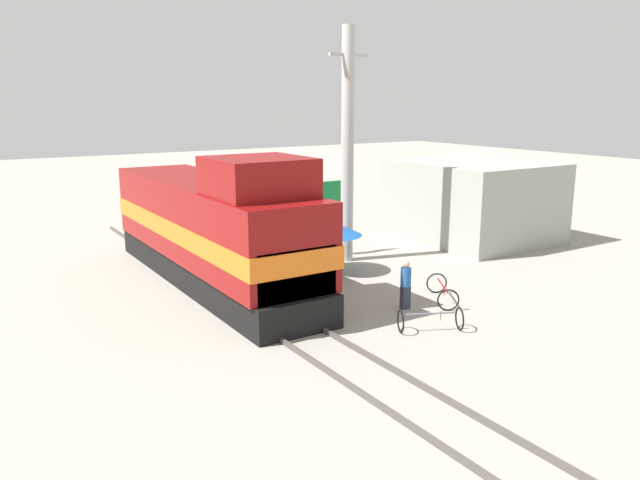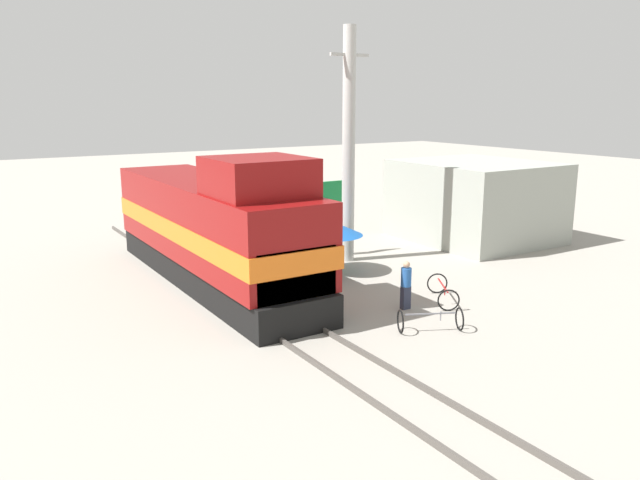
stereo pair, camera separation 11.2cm
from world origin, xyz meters
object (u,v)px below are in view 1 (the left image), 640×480
object	(u,v)px
vendor_umbrella	(331,228)
bicycle_spare	(430,320)
utility_pole	(348,146)
bicycle	(442,291)
locomotive	(215,230)
person_bystander	(406,283)
billboard_sign	(327,200)

from	to	relation	value
vendor_umbrella	bicycle_spare	distance (m)	7.13
utility_pole	bicycle	world-z (taller)	utility_pole
locomotive	vendor_umbrella	xyz separation A→B (m)	(4.48, -0.86, -0.28)
utility_pole	person_bystander	distance (m)	7.60
billboard_sign	bicycle_spare	world-z (taller)	billboard_sign
vendor_umbrella	bicycle	world-z (taller)	vendor_umbrella
person_bystander	bicycle_spare	size ratio (longest dim) A/B	0.82
utility_pole	bicycle	bearing A→B (deg)	-94.15
person_bystander	locomotive	bearing A→B (deg)	125.31
person_bystander	bicycle	world-z (taller)	person_bystander
locomotive	person_bystander	size ratio (longest dim) A/B	8.29
bicycle	bicycle_spare	bearing A→B (deg)	-108.48
utility_pole	person_bystander	xyz separation A→B (m)	(-1.98, -6.20, -3.93)
utility_pole	vendor_umbrella	xyz separation A→B (m)	(-1.60, -1.26, -3.02)
locomotive	utility_pole	size ratio (longest dim) A/B	1.39
locomotive	utility_pole	world-z (taller)	utility_pole
utility_pole	bicycle_spare	size ratio (longest dim) A/B	4.86
utility_pole	billboard_sign	xyz separation A→B (m)	(-0.26, 1.13, -2.37)
utility_pole	person_bystander	size ratio (longest dim) A/B	5.96
locomotive	bicycle_spare	distance (m)	8.64
vendor_umbrella	bicycle_spare	world-z (taller)	vendor_umbrella
vendor_umbrella	person_bystander	bearing A→B (deg)	-94.39
utility_pole	billboard_sign	distance (m)	2.64
locomotive	vendor_umbrella	bearing A→B (deg)	-10.80
utility_pole	locomotive	bearing A→B (deg)	-176.18
locomotive	vendor_umbrella	distance (m)	4.57
billboard_sign	person_bystander	world-z (taller)	billboard_sign
utility_pole	billboard_sign	bearing A→B (deg)	102.80
vendor_umbrella	bicycle	bearing A→B (deg)	-77.25
bicycle	locomotive	bearing A→B (deg)	165.13
bicycle	bicycle_spare	distance (m)	2.89
bicycle	bicycle_spare	world-z (taller)	bicycle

